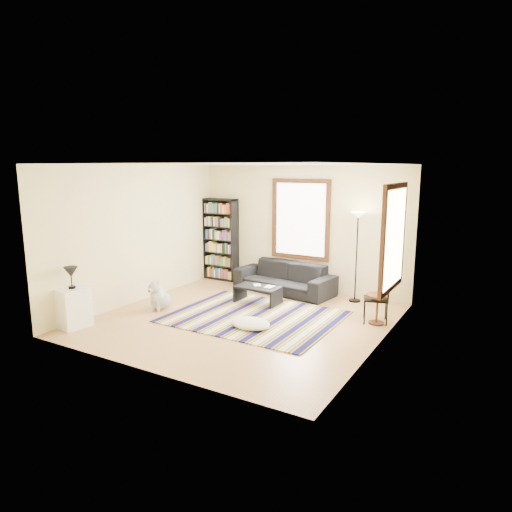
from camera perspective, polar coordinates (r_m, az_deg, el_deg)
The scene contains 21 objects.
floor at distance 8.49m, azimuth -1.72°, elevation -8.21°, with size 5.00×5.00×0.10m, color tan.
ceiling at distance 8.01m, azimuth -1.85°, elevation 11.77°, with size 5.00×5.00×0.10m, color white.
wall_back at distance 10.35m, azimuth 5.76°, elevation 3.52°, with size 5.00×0.10×2.80m, color beige.
wall_front at distance 6.16m, azimuth -14.50°, elevation -1.98°, with size 5.00×0.10×2.80m, color beige.
wall_left at distance 9.71m, azimuth -14.65°, elevation 2.71°, with size 0.10×5.00×2.80m, color beige.
wall_right at distance 7.13m, azimuth 15.86°, elevation -0.30°, with size 0.10×5.00×2.80m, color beige.
window_back at distance 10.25m, azimuth 5.59°, elevation 4.58°, with size 1.20×0.06×1.60m, color white.
window_right at distance 7.88m, azimuth 16.86°, elevation 2.18°, with size 0.06×1.20×1.60m, color white.
rug at distance 8.58m, azimuth -0.20°, elevation -7.56°, with size 3.01×2.41×0.02m, color #0D0D43.
sofa at distance 10.18m, azimuth 3.55°, elevation -2.71°, with size 2.26×0.88×0.66m, color black.
bookshelf at distance 11.24m, azimuth -4.50°, elevation 2.08°, with size 0.90×0.30×2.00m, color black.
coffee_table at distance 9.36m, azimuth 0.22°, elevation -4.88°, with size 0.90×0.50×0.36m, color black.
book_a at distance 9.35m, azimuth -0.31°, elevation -3.68°, with size 0.20×0.15×0.02m, color beige.
book_b at distance 9.28m, azimuth 1.18°, elevation -3.81°, with size 0.23×0.17×0.02m, color beige.
floor_cushion at distance 7.98m, azimuth -0.67°, elevation -8.44°, with size 0.70×0.53×0.18m, color silver.
floor_lamp at distance 9.55m, azimuth 12.44°, elevation -0.18°, with size 0.30×0.30×1.86m, color black, non-canonical shape.
side_table at distance 8.43m, azimuth 14.89°, elevation -6.44°, with size 0.40×0.40×0.54m, color #422210.
folding_chair at distance 8.46m, azimuth 14.76°, elevation -5.22°, with size 0.42×0.40×0.86m, color black.
white_cabinet at distance 8.56m, azimuth -21.83°, elevation -6.04°, with size 0.38×0.50×0.70m, color white.
table_lamp at distance 8.43m, azimuth -22.09°, elevation -2.52°, with size 0.24×0.24×0.38m, color black, non-canonical shape.
dog at distance 9.16m, azimuth -11.85°, elevation -4.77°, with size 0.41×0.58×0.58m, color silver, non-canonical shape.
Camera 1 is at (4.26, -6.78, 2.76)m, focal length 32.00 mm.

